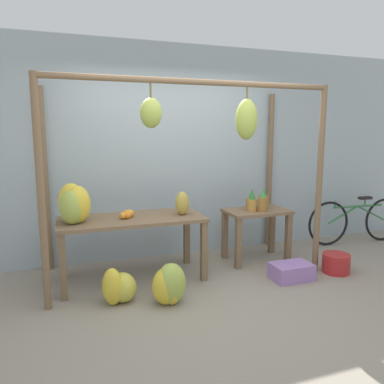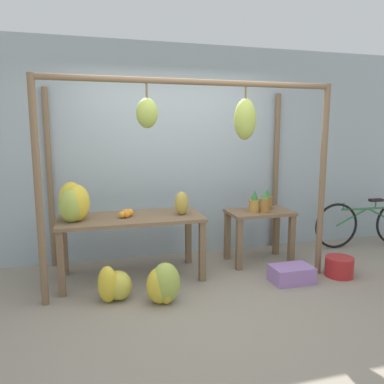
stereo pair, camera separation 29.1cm
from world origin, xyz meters
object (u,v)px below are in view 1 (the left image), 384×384
at_px(banana_pile_ground_right, 169,285).
at_px(blue_bucket, 336,263).
at_px(papaya_pile, 183,203).
at_px(parked_bicycle, 357,220).
at_px(fruit_crate_white, 291,271).
at_px(banana_pile_ground_left, 119,287).
at_px(pineapple_cluster, 257,201).
at_px(orange_pile, 127,214).
at_px(banana_pile_on_table, 75,205).

xyz_separation_m(banana_pile_ground_right, blue_bucket, (2.11, 0.13, -0.08)).
bearing_deg(papaya_pile, parked_bicycle, 6.73).
bearing_deg(fruit_crate_white, parked_bicycle, 27.15).
bearing_deg(banana_pile_ground_left, pineapple_cluster, 19.66).
height_order(banana_pile_ground_right, blue_bucket, banana_pile_ground_right).
distance_m(orange_pile, parked_bicycle, 3.55).
bearing_deg(banana_pile_on_table, pineapple_cluster, 4.23).
height_order(banana_pile_on_table, blue_bucket, banana_pile_on_table).
xyz_separation_m(banana_pile_on_table, parked_bicycle, (4.06, 0.34, -0.57)).
distance_m(banana_pile_on_table, orange_pile, 0.57).
height_order(blue_bucket, parked_bicycle, parked_bicycle).
xyz_separation_m(banana_pile_on_table, fruit_crate_white, (2.31, -0.56, -0.82)).
bearing_deg(fruit_crate_white, banana_pile_ground_right, -175.07).
xyz_separation_m(pineapple_cluster, papaya_pile, (-1.07, -0.17, 0.07)).
bearing_deg(blue_bucket, pineapple_cluster, 133.33).
distance_m(fruit_crate_white, blue_bucket, 0.63).
bearing_deg(pineapple_cluster, orange_pile, -175.30).
bearing_deg(pineapple_cluster, banana_pile_ground_left, -160.34).
bearing_deg(banana_pile_ground_left, fruit_crate_white, -1.49).
bearing_deg(banana_pile_on_table, orange_pile, 2.76).
relative_size(banana_pile_ground_left, parked_bicycle, 0.26).
height_order(orange_pile, banana_pile_ground_left, orange_pile).
relative_size(banana_pile_on_table, fruit_crate_white, 0.97).
bearing_deg(fruit_crate_white, papaya_pile, 153.68).
xyz_separation_m(blue_bucket, parked_bicycle, (1.12, 0.89, 0.23)).
relative_size(banana_pile_ground_right, blue_bucket, 1.28).
distance_m(banana_pile_on_table, banana_pile_ground_left, 0.98).
height_order(banana_pile_on_table, papaya_pile, banana_pile_on_table).
height_order(banana_pile_ground_right, papaya_pile, papaya_pile).
bearing_deg(fruit_crate_white, banana_pile_on_table, 166.35).
bearing_deg(parked_bicycle, orange_pile, -174.97).
height_order(orange_pile, blue_bucket, orange_pile).
bearing_deg(papaya_pile, blue_bucket, -17.52).
distance_m(banana_pile_on_table, blue_bucket, 3.10).
relative_size(banana_pile_ground_right, parked_bicycle, 0.25).
distance_m(orange_pile, fruit_crate_white, 1.98).
relative_size(banana_pile_on_table, blue_bucket, 1.37).
bearing_deg(pineapple_cluster, blue_bucket, -46.67).
height_order(banana_pile_ground_right, fruit_crate_white, banana_pile_ground_right).
bearing_deg(orange_pile, banana_pile_on_table, -177.24).
relative_size(banana_pile_ground_left, fruit_crate_white, 0.93).
xyz_separation_m(orange_pile, parked_bicycle, (3.51, 0.31, -0.42)).
distance_m(pineapple_cluster, banana_pile_ground_left, 2.11).
bearing_deg(banana_pile_ground_left, blue_bucket, -1.05).
bearing_deg(blue_bucket, banana_pile_on_table, 169.25).
bearing_deg(orange_pile, banana_pile_ground_left, -109.71).
height_order(banana_pile_on_table, parked_bicycle, banana_pile_on_table).
bearing_deg(banana_pile_on_table, banana_pile_ground_right, -39.80).
bearing_deg(banana_pile_ground_right, fruit_crate_white, 4.93).
height_order(pineapple_cluster, banana_pile_ground_right, pineapple_cluster).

